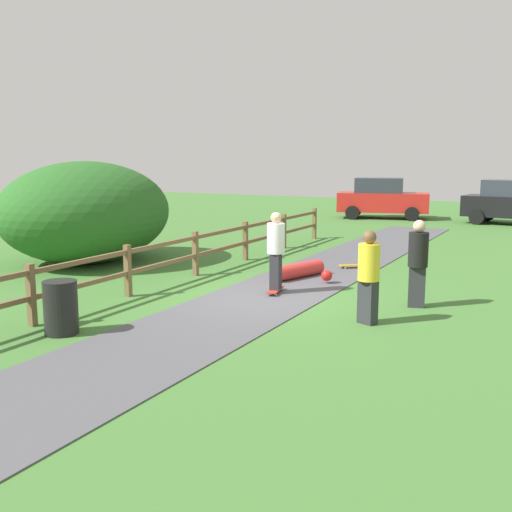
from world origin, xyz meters
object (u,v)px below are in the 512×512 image
object	(u,v)px
trash_bin	(61,308)
skater_fallen	(300,271)
skater_riding	(276,248)
bystander_yellow	(369,273)
bush_large	(86,212)
bystander_black	(418,259)
skateboard_loose	(354,265)
parked_car_red	(382,198)

from	to	relation	value
trash_bin	skater_fallen	size ratio (longest dim) A/B	0.57
skater_riding	bystander_yellow	world-z (taller)	skater_riding
bush_large	bystander_black	distance (m)	9.37
skater_riding	skater_fallen	xyz separation A→B (m)	(-0.17, 1.71, -0.79)
skater_riding	skater_fallen	bearing A→B (deg)	95.82
bush_large	bystander_yellow	distance (m)	9.19
trash_bin	skateboard_loose	xyz separation A→B (m)	(2.39, 7.97, -0.36)
bush_large	bystander_black	bearing A→B (deg)	-5.32
bystander_black	parked_car_red	bearing A→B (deg)	108.41
bush_large	trash_bin	world-z (taller)	bush_large
bush_large	parked_car_red	distance (m)	16.17
skateboard_loose	bystander_yellow	world-z (taller)	bystander_yellow
trash_bin	skateboard_loose	size ratio (longest dim) A/B	1.19
bystander_black	parked_car_red	size ratio (longest dim) A/B	0.38
skater_riding	bystander_black	world-z (taller)	skater_riding
bystander_black	trash_bin	bearing A→B (deg)	-136.26
skater_fallen	skater_riding	bearing A→B (deg)	-84.18
bush_large	skater_riding	distance (m)	6.47
trash_bin	parked_car_red	xyz separation A→B (m)	(-0.72, 21.17, 0.51)
skateboard_loose	parked_car_red	bearing A→B (deg)	103.29
skateboard_loose	skater_fallen	bearing A→B (deg)	-110.68
bystander_yellow	parked_car_red	distance (m)	18.88
skater_fallen	bystander_yellow	bearing A→B (deg)	-49.36
bystander_yellow	bystander_black	bearing A→B (deg)	73.29
bush_large	trash_bin	distance (m)	7.15
skater_fallen	bystander_black	size ratio (longest dim) A/B	0.93
skater_riding	bystander_yellow	size ratio (longest dim) A/B	1.05
bystander_yellow	skater_fallen	bearing A→B (deg)	130.64
bystander_yellow	parked_car_red	size ratio (longest dim) A/B	0.37
skateboard_loose	bystander_black	xyz separation A→B (m)	(2.40, -3.38, 0.86)
bush_large	bystander_yellow	bearing A→B (deg)	-15.65
skateboard_loose	bystander_black	world-z (taller)	bystander_black
bush_large	skater_fallen	size ratio (longest dim) A/B	3.20
skater_fallen	parked_car_red	size ratio (longest dim) A/B	0.35
bystander_black	parked_car_red	world-z (taller)	parked_car_red
skater_fallen	skateboard_loose	world-z (taller)	skater_fallen
skater_riding	bystander_black	size ratio (longest dim) A/B	1.01
bush_large	skateboard_loose	world-z (taller)	bush_large
skateboard_loose	bystander_yellow	bearing A→B (deg)	-68.96
skater_riding	parked_car_red	xyz separation A→B (m)	(-2.57, 16.82, -0.03)
skater_riding	bystander_black	distance (m)	2.96
trash_bin	skateboard_loose	world-z (taller)	trash_bin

